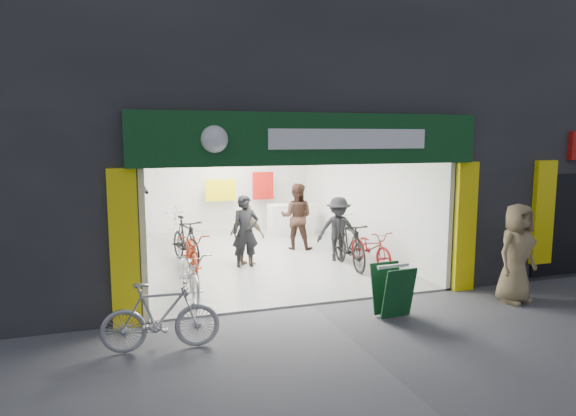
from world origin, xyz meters
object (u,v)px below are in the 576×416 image
bike_right_front (349,245)px  sandwich_board (393,289)px  parked_bike (161,316)px  pedestrian_near (517,253)px  bike_left_front (191,274)px

bike_right_front → sandwich_board: 3.31m
parked_bike → pedestrian_near: 6.51m
pedestrian_near → bike_right_front: bearing=107.1°
bike_left_front → pedestrian_near: bearing=-21.6°
bike_right_front → parked_bike: bearing=-140.3°
parked_bike → pedestrian_near: (6.49, 0.16, 0.42)m
sandwich_board → parked_bike: bearing=178.6°
bike_right_front → pedestrian_near: pedestrian_near is taller
parked_bike → sandwich_board: size_ratio=1.90×
sandwich_board → bike_left_front: bearing=142.3°
parked_bike → sandwich_board: (3.89, 0.16, -0.02)m
bike_left_front → pedestrian_near: size_ratio=0.99×
sandwich_board → pedestrian_near: bearing=-3.8°
bike_right_front → parked_bike: 5.72m
bike_left_front → pedestrian_near: (5.75, -2.12, 0.45)m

